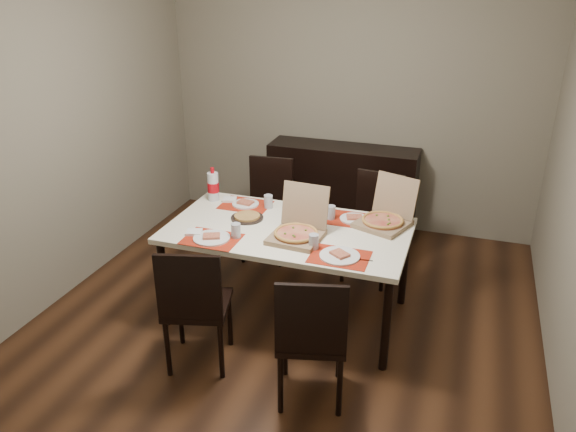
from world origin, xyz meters
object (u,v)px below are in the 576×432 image
at_px(pizza_box_center, 298,230).
at_px(sideboard, 342,189).
at_px(chair_far_left, 268,204).
at_px(soda_bottle, 213,186).
at_px(chair_near_left, 195,303).
at_px(chair_near_right, 311,335).
at_px(dip_bowl, 307,216).
at_px(chair_far_right, 374,222).
at_px(dining_table, 288,236).

bearing_deg(pizza_box_center, sideboard, 93.15).
bearing_deg(pizza_box_center, chair_far_left, 120.52).
relative_size(pizza_box_center, soda_bottle, 1.46).
distance_m(chair_near_left, chair_near_right, 0.84).
bearing_deg(chair_near_right, chair_far_left, 117.64).
bearing_deg(chair_far_left, chair_near_left, -85.54).
bearing_deg(dip_bowl, chair_far_right, 54.90).
xyz_separation_m(sideboard, chair_near_right, (0.44, -2.60, 0.06)).
xyz_separation_m(sideboard, soda_bottle, (-0.79, -1.36, 0.42)).
bearing_deg(dip_bowl, dining_table, -107.81).
distance_m(chair_near_left, chair_far_left, 1.76).
height_order(chair_near_right, chair_far_right, same).
relative_size(pizza_box_center, dip_bowl, 3.34).
bearing_deg(dip_bowl, chair_near_left, -113.14).
relative_size(sideboard, pizza_box_center, 3.58).
height_order(dining_table, pizza_box_center, pizza_box_center).
height_order(dining_table, soda_bottle, soda_bottle).
relative_size(dining_table, chair_near_right, 1.94).
distance_m(chair_near_right, soda_bottle, 1.78).
distance_m(chair_near_right, dip_bowl, 1.23).
bearing_deg(chair_near_left, pizza_box_center, 54.51).
distance_m(chair_far_right, soda_bottle, 1.42).
xyz_separation_m(sideboard, chair_far_left, (-0.53, -0.75, 0.06)).
height_order(dining_table, dip_bowl, dip_bowl).
bearing_deg(chair_near_left, chair_far_left, 94.46).
bearing_deg(chair_far_right, pizza_box_center, -111.71).
xyz_separation_m(chair_far_left, chair_far_right, (1.02, -0.09, 0.00)).
bearing_deg(dip_bowl, soda_bottle, 173.55).
height_order(sideboard, chair_far_right, chair_far_right).
xyz_separation_m(chair_near_right, chair_far_right, (0.05, 1.76, 0.00)).
relative_size(sideboard, chair_far_left, 1.61).
distance_m(dining_table, chair_far_left, 1.08).
distance_m(chair_far_left, dip_bowl, 0.95).
height_order(chair_near_right, dip_bowl, chair_near_right).
bearing_deg(chair_near_right, chair_near_left, 173.82).
bearing_deg(chair_near_right, pizza_box_center, 113.43).
height_order(chair_far_left, chair_far_right, same).
bearing_deg(chair_far_left, chair_far_right, -5.09).
bearing_deg(chair_near_right, chair_far_right, 88.35).
bearing_deg(sideboard, pizza_box_center, -86.85).
height_order(sideboard, chair_near_left, chair_near_left).
distance_m(sideboard, chair_far_left, 0.92).
relative_size(chair_near_left, chair_far_right, 1.00).
bearing_deg(chair_far_right, sideboard, 120.12).
height_order(chair_near_left, chair_far_right, same).
bearing_deg(pizza_box_center, soda_bottle, 152.58).
relative_size(chair_far_left, dip_bowl, 7.43).
relative_size(sideboard, chair_near_right, 1.61).
relative_size(chair_near_left, chair_far_left, 1.00).
xyz_separation_m(chair_far_left, pizza_box_center, (0.63, -1.07, 0.30)).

